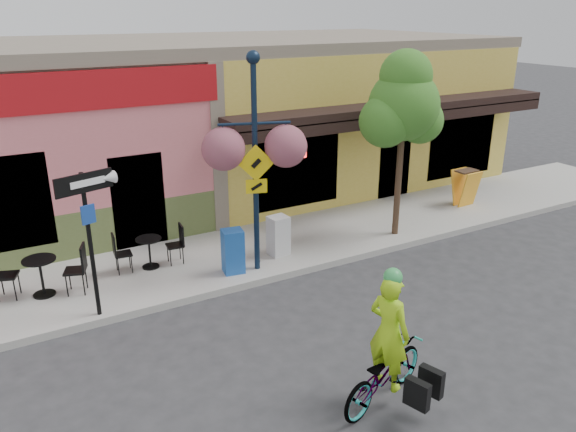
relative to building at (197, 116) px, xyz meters
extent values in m
plane|color=#2D2D30|center=(0.00, -7.50, -2.25)|extent=(90.00, 90.00, 0.00)
cube|color=#9E9B93|center=(0.00, -5.50, -2.17)|extent=(24.00, 3.00, 0.15)
cube|color=#A8A59E|center=(0.00, -6.95, -2.17)|extent=(24.00, 0.12, 0.15)
imported|color=maroon|center=(-1.49, -11.04, -1.78)|extent=(1.88, 1.12, 0.93)
imported|color=#9DD716|center=(-1.44, -11.04, -1.39)|extent=(0.58, 0.72, 1.73)
camera|label=1|loc=(-5.96, -16.20, 3.07)|focal=35.00mm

